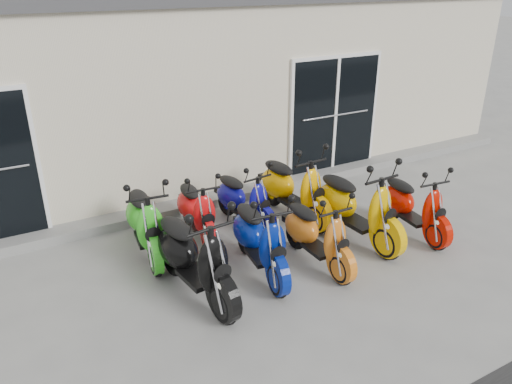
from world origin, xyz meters
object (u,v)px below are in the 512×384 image
Objects in this scene: scooter_front_black at (193,247)px; scooter_back_blue at (244,192)px; scooter_back_green at (144,214)px; scooter_front_red at (415,198)px; scooter_back_red at (196,203)px; scooter_front_blue at (260,230)px; scooter_front_orange_a at (317,226)px; scooter_back_yellow at (293,180)px; scooter_front_orange_b at (357,197)px.

scooter_back_blue is at bearing 37.13° from scooter_front_black.
scooter_front_black is 1.09× the size of scooter_back_green.
scooter_front_black is 3.53m from scooter_front_red.
scooter_front_black reaches higher than scooter_back_red.
scooter_front_red is 3.26m from scooter_back_red.
scooter_front_blue is 0.80m from scooter_front_orange_a.
scooter_back_green is (-0.20, 1.26, -0.06)m from scooter_front_black.
scooter_front_orange_a is 1.80m from scooter_front_red.
scooter_front_red is 0.93× the size of scooter_back_green.
scooter_back_red is at bearing 172.38° from scooter_back_blue.
scooter_back_yellow is at bearing 21.92° from scooter_front_black.
scooter_back_red is (0.61, 1.35, -0.12)m from scooter_front_black.
scooter_front_red is 0.88× the size of scooter_back_yellow.
scooter_front_red is at bearing -8.59° from scooter_front_black.
scooter_front_red is at bearing -13.22° from scooter_back_green.
scooter_front_orange_b is 3.04m from scooter_back_green.
scooter_front_blue is 1.36m from scooter_back_blue.
scooter_front_blue is at bearing -2.31° from scooter_front_black.
scooter_front_orange_a reaches higher than scooter_back_red.
scooter_back_yellow reaches higher than scooter_back_blue.
scooter_front_blue is at bearing -38.85° from scooter_back_green.
scooter_back_blue is at bearing 166.22° from scooter_back_yellow.
scooter_front_orange_b is 2.35m from scooter_back_red.
scooter_front_black is at bearing -155.70° from scooter_back_yellow.
scooter_front_orange_b is 0.94m from scooter_front_red.
scooter_back_blue is 0.85× the size of scooter_back_yellow.
scooter_back_red is 0.85× the size of scooter_back_yellow.
scooter_front_orange_a is at bearing -173.39° from scooter_front_red.
scooter_front_red is 3.97m from scooter_back_green.
scooter_front_red is 1.03× the size of scooter_back_red.
scooter_back_green is (-2.83, 1.12, -0.06)m from scooter_front_orange_b.
scooter_back_yellow is at bearing 107.60° from scooter_front_orange_b.
scooter_front_red is at bearing -49.92° from scooter_back_yellow.
scooter_front_orange_a is 1.44m from scooter_back_yellow.
scooter_back_red is at bearing 159.38° from scooter_front_red.
scooter_back_red is 1.62m from scooter_back_yellow.
scooter_back_green is (-3.73, 1.38, 0.05)m from scooter_front_red.
scooter_back_yellow reaches higher than scooter_front_blue.
scooter_back_green is 2.42m from scooter_back_yellow.
scooter_front_red is at bearing -19.20° from scooter_front_orange_b.
scooter_back_yellow is (0.50, 1.35, 0.09)m from scooter_front_orange_a.
scooter_front_blue is (0.95, 0.07, -0.06)m from scooter_front_black.
scooter_back_red is (-2.02, 1.20, -0.12)m from scooter_front_orange_b.
scooter_back_blue is (0.79, 0.00, -0.00)m from scooter_back_red.
scooter_front_orange_b is 1.21× the size of scooter_back_red.
scooter_back_yellow reaches higher than scooter_front_orange_a.
scooter_back_blue is (-1.22, 1.21, -0.12)m from scooter_front_orange_b.
scooter_back_red is at bearing 170.91° from scooter_back_yellow.
scooter_front_blue is 1.10× the size of scooter_back_red.
scooter_front_orange_b is at bearing -73.63° from scooter_back_yellow.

